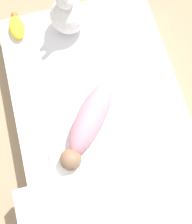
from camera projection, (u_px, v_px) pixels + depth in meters
name	position (u px, v px, depth m)	size (l,w,h in m)	color
ground_plane	(100.00, 117.00, 1.70)	(12.00, 12.00, 0.00)	#9E8466
bed_mattress	(100.00, 113.00, 1.60)	(1.46, 0.97, 0.20)	white
burp_cloth	(72.00, 170.00, 1.40)	(0.26, 0.21, 0.02)	white
swaddled_baby	(89.00, 122.00, 1.41)	(0.47, 0.42, 0.16)	pink
pillow	(61.00, 220.00, 1.30)	(0.40, 0.39, 0.09)	white
bunny_plush	(68.00, 13.00, 1.53)	(0.21, 0.21, 0.38)	white
turtle_plush	(17.00, 27.00, 1.62)	(0.20, 0.09, 0.06)	yellow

